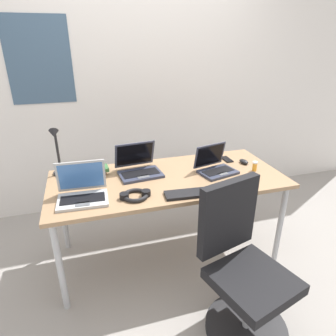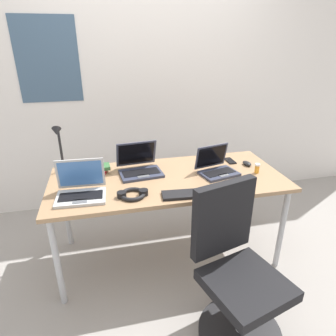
# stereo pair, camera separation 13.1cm
# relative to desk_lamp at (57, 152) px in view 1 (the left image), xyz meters

# --- Properties ---
(ground_plane) EXTENTS (12.00, 12.00, 0.00)m
(ground_plane) POSITION_rel_desk_lamp_xyz_m (0.80, -0.28, -0.94)
(ground_plane) COLOR gray
(wall_back) EXTENTS (6.00, 0.13, 2.60)m
(wall_back) POSITION_rel_desk_lamp_xyz_m (0.80, 0.82, 0.36)
(wall_back) COLOR silver
(wall_back) RESTS_ON ground_plane
(desk) EXTENTS (1.80, 0.80, 0.74)m
(desk) POSITION_rel_desk_lamp_xyz_m (0.80, -0.28, -0.25)
(desk) COLOR #9E7A56
(desk) RESTS_ON ground_plane
(desk_lamp) EXTENTS (0.12, 0.18, 0.40)m
(desk_lamp) POSITION_rel_desk_lamp_xyz_m (0.00, 0.00, 0.00)
(desk_lamp) COLOR black
(desk_lamp) RESTS_ON desk
(laptop_by_keyboard) EXTENTS (0.34, 0.30, 0.22)m
(laptop_by_keyboard) POSITION_rel_desk_lamp_xyz_m (1.20, -0.28, -0.15)
(laptop_by_keyboard) COLOR #33384C
(laptop_by_keyboard) RESTS_ON desk
(laptop_far_corner) EXTENTS (0.36, 0.33, 0.24)m
(laptop_far_corner) POSITION_rel_desk_lamp_xyz_m (0.60, -0.14, -0.15)
(laptop_far_corner) COLOR #33384C
(laptop_far_corner) RESTS_ON desk
(laptop_back_left) EXTENTS (0.34, 0.27, 0.24)m
(laptop_back_left) POSITION_rel_desk_lamp_xyz_m (0.16, -0.43, -0.15)
(laptop_back_left) COLOR #B7BABC
(laptop_back_left) RESTS_ON desk
(external_keyboard) EXTENTS (0.34, 0.15, 0.02)m
(external_keyboard) POSITION_rel_desk_lamp_xyz_m (0.86, -0.59, -0.19)
(external_keyboard) COLOR black
(external_keyboard) RESTS_ON desk
(computer_mouse) EXTENTS (0.07, 0.10, 0.03)m
(computer_mouse) POSITION_rel_desk_lamp_xyz_m (1.51, -0.19, -0.18)
(computer_mouse) COLOR black
(computer_mouse) RESTS_ON desk
(cell_phone) EXTENTS (0.07, 0.14, 0.01)m
(cell_phone) POSITION_rel_desk_lamp_xyz_m (1.41, -0.08, -0.19)
(cell_phone) COLOR black
(cell_phone) RESTS_ON desk
(headphones) EXTENTS (0.21, 0.18, 0.04)m
(headphones) POSITION_rel_desk_lamp_xyz_m (0.50, -0.51, -0.18)
(headphones) COLOR black
(headphones) RESTS_ON desk
(pill_bottle) EXTENTS (0.04, 0.04, 0.08)m
(pill_bottle) POSITION_rel_desk_lamp_xyz_m (1.51, -0.35, -0.16)
(pill_bottle) COLOR gold
(pill_bottle) RESTS_ON desk
(book_stack) EXTENTS (0.20, 0.16, 0.06)m
(book_stack) POSITION_rel_desk_lamp_xyz_m (0.27, -0.05, -0.17)
(book_stack) COLOR maroon
(book_stack) RESTS_ON desk
(office_chair) EXTENTS (0.55, 0.60, 0.97)m
(office_chair) POSITION_rel_desk_lamp_xyz_m (1.05, -1.05, -0.54)
(office_chair) COLOR black
(office_chair) RESTS_ON ground_plane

